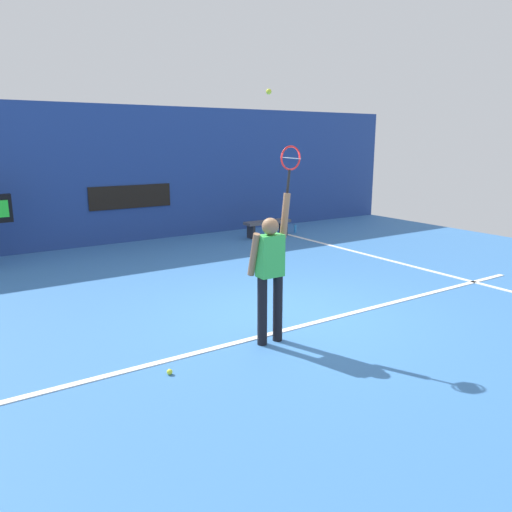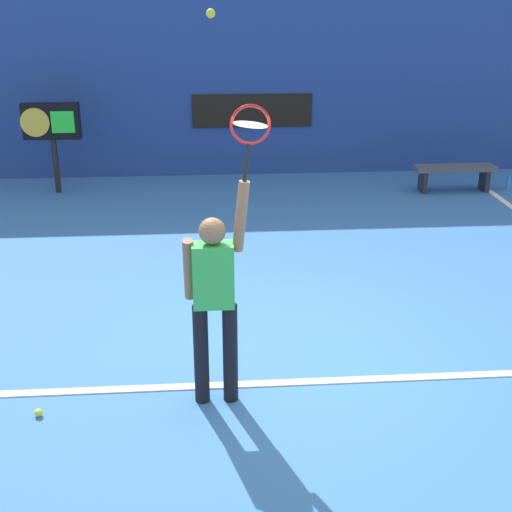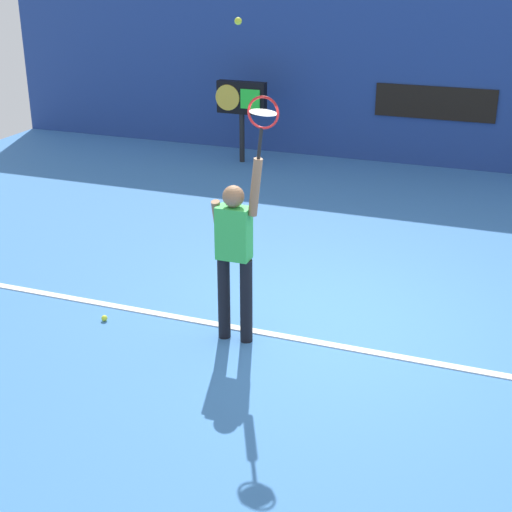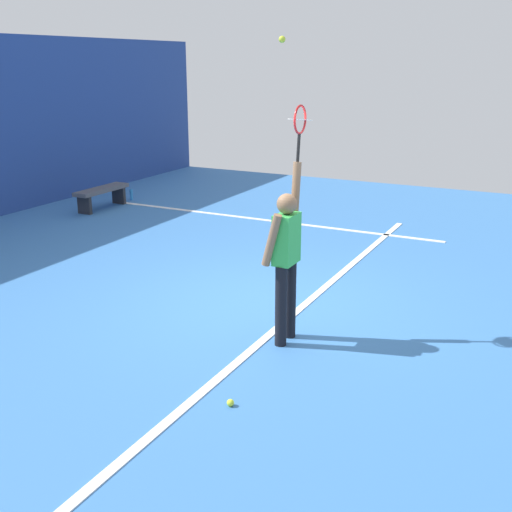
{
  "view_description": "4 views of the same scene",
  "coord_description": "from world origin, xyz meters",
  "px_view_note": "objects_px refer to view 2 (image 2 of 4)",
  "views": [
    {
      "loc": [
        -4.46,
        -5.79,
        2.65
      ],
      "look_at": [
        -0.56,
        0.11,
        1.0
      ],
      "focal_mm": 34.95,
      "sensor_mm": 36.0,
      "label": 1
    },
    {
      "loc": [
        -0.91,
        -5.96,
        3.46
      ],
      "look_at": [
        -0.46,
        -0.1,
        1.13
      ],
      "focal_mm": 49.15,
      "sensor_mm": 36.0,
      "label": 2
    },
    {
      "loc": [
        1.88,
        -7.22,
        3.85
      ],
      "look_at": [
        -0.63,
        -0.65,
        0.97
      ],
      "focal_mm": 53.1,
      "sensor_mm": 36.0,
      "label": 3
    },
    {
      "loc": [
        -6.8,
        -3.33,
        3.03
      ],
      "look_at": [
        -1.02,
        -0.38,
        1.01
      ],
      "focal_mm": 44.12,
      "sensor_mm": 36.0,
      "label": 4
    }
  ],
  "objects_px": {
    "court_bench": "(455,172)",
    "water_bottle": "(508,183)",
    "scoreboard_clock": "(51,125)",
    "tennis_player": "(214,295)",
    "spare_ball": "(38,413)",
    "tennis_racket": "(250,129)",
    "tennis_ball": "(211,13)"
  },
  "relations": [
    {
      "from": "water_bottle",
      "to": "spare_ball",
      "type": "distance_m",
      "value": 9.3
    },
    {
      "from": "tennis_player",
      "to": "water_bottle",
      "type": "relative_size",
      "value": 8.3
    },
    {
      "from": "tennis_ball",
      "to": "spare_ball",
      "type": "distance_m",
      "value": 3.55
    },
    {
      "from": "tennis_player",
      "to": "water_bottle",
      "type": "height_order",
      "value": "tennis_player"
    },
    {
      "from": "tennis_racket",
      "to": "spare_ball",
      "type": "bearing_deg",
      "value": -175.61
    },
    {
      "from": "tennis_racket",
      "to": "water_bottle",
      "type": "distance_m",
      "value": 8.28
    },
    {
      "from": "court_bench",
      "to": "water_bottle",
      "type": "bearing_deg",
      "value": 0.0
    },
    {
      "from": "court_bench",
      "to": "spare_ball",
      "type": "xyz_separation_m",
      "value": [
        -5.79,
        -6.36,
        -0.3
      ]
    },
    {
      "from": "water_bottle",
      "to": "spare_ball",
      "type": "height_order",
      "value": "water_bottle"
    },
    {
      "from": "tennis_racket",
      "to": "tennis_ball",
      "type": "xyz_separation_m",
      "value": [
        -0.28,
        0.09,
        0.83
      ]
    },
    {
      "from": "scoreboard_clock",
      "to": "water_bottle",
      "type": "relative_size",
      "value": 6.39
    },
    {
      "from": "tennis_racket",
      "to": "tennis_ball",
      "type": "distance_m",
      "value": 0.88
    },
    {
      "from": "water_bottle",
      "to": "court_bench",
      "type": "bearing_deg",
      "value": 180.0
    },
    {
      "from": "tennis_racket",
      "to": "tennis_player",
      "type": "bearing_deg",
      "value": 179.2
    },
    {
      "from": "tennis_player",
      "to": "tennis_racket",
      "type": "xyz_separation_m",
      "value": [
        0.3,
        -0.0,
        1.38
      ]
    },
    {
      "from": "tennis_racket",
      "to": "tennis_ball",
      "type": "height_order",
      "value": "tennis_ball"
    },
    {
      "from": "tennis_player",
      "to": "scoreboard_clock",
      "type": "distance_m",
      "value": 7.15
    },
    {
      "from": "tennis_player",
      "to": "water_bottle",
      "type": "bearing_deg",
      "value": 49.77
    },
    {
      "from": "court_bench",
      "to": "tennis_ball",
      "type": "bearing_deg",
      "value": -124.73
    },
    {
      "from": "tennis_ball",
      "to": "scoreboard_clock",
      "type": "xyz_separation_m",
      "value": [
        -2.62,
        6.57,
        -2.05
      ]
    },
    {
      "from": "scoreboard_clock",
      "to": "court_bench",
      "type": "distance_m",
      "value": 6.94
    },
    {
      "from": "tennis_player",
      "to": "spare_ball",
      "type": "height_order",
      "value": "tennis_player"
    },
    {
      "from": "tennis_racket",
      "to": "scoreboard_clock",
      "type": "distance_m",
      "value": 7.37
    },
    {
      "from": "court_bench",
      "to": "water_bottle",
      "type": "distance_m",
      "value": 1.01
    },
    {
      "from": "scoreboard_clock",
      "to": "spare_ball",
      "type": "xyz_separation_m",
      "value": [
        1.08,
        -6.8,
        -1.14
      ]
    },
    {
      "from": "tennis_racket",
      "to": "tennis_ball",
      "type": "bearing_deg",
      "value": 161.64
    },
    {
      "from": "spare_ball",
      "to": "tennis_racket",
      "type": "bearing_deg",
      "value": 4.39
    },
    {
      "from": "tennis_player",
      "to": "scoreboard_clock",
      "type": "height_order",
      "value": "tennis_player"
    },
    {
      "from": "tennis_ball",
      "to": "scoreboard_clock",
      "type": "height_order",
      "value": "tennis_ball"
    },
    {
      "from": "court_bench",
      "to": "spare_ball",
      "type": "distance_m",
      "value": 8.61
    },
    {
      "from": "tennis_ball",
      "to": "court_bench",
      "type": "distance_m",
      "value": 8.0
    },
    {
      "from": "court_bench",
      "to": "water_bottle",
      "type": "xyz_separation_m",
      "value": [
        0.99,
        0.0,
        -0.22
      ]
    }
  ]
}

